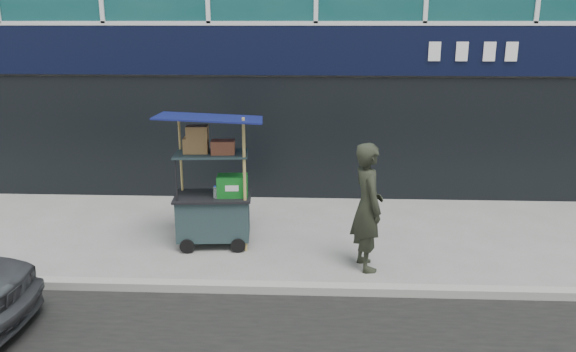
{
  "coord_description": "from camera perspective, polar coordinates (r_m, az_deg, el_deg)",
  "views": [
    {
      "loc": [
        -0.03,
        -6.89,
        3.46
      ],
      "look_at": [
        -0.39,
        1.2,
        1.2
      ],
      "focal_mm": 35.0,
      "sensor_mm": 36.0,
      "label": 1
    }
  ],
  "objects": [
    {
      "name": "vendor_man",
      "position": [
        7.99,
        8.08,
        -3.11
      ],
      "size": [
        0.59,
        0.76,
        1.84
      ],
      "primitive_type": "imported",
      "rotation": [
        0.0,
        0.0,
        1.81
      ],
      "color": "#24281D",
      "rests_on": "ground"
    },
    {
      "name": "vendor_cart",
      "position": [
        8.85,
        -7.52,
        -2.41
      ],
      "size": [
        1.67,
        1.24,
        2.14
      ],
      "rotation": [
        0.0,
        0.0,
        0.09
      ],
      "color": "#1B292E",
      "rests_on": "ground"
    },
    {
      "name": "ground",
      "position": [
        7.71,
        2.57,
        -11.11
      ],
      "size": [
        80.0,
        80.0,
        0.0
      ],
      "primitive_type": "plane",
      "color": "slate",
      "rests_on": "ground"
    },
    {
      "name": "curb",
      "position": [
        7.51,
        2.58,
        -11.39
      ],
      "size": [
        80.0,
        0.18,
        0.12
      ],
      "primitive_type": "cube",
      "color": "#97978F",
      "rests_on": "ground"
    }
  ]
}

